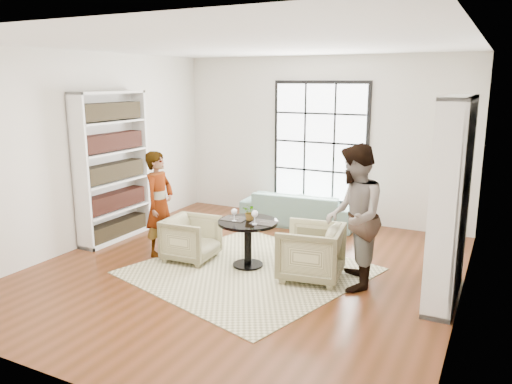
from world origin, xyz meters
The scene contains 16 objects.
ground centered at (0.00, 0.00, 0.00)m, with size 6.00×6.00×0.00m, color #5A2B15.
room_shell centered at (0.00, 0.54, 1.26)m, with size 6.00×6.01×6.00m.
rug centered at (0.09, -0.01, 0.01)m, with size 2.73×2.73×0.01m, color beige.
pedestal_table centered at (-0.02, 0.15, 0.49)m, with size 0.83×0.83×0.67m.
sofa centered at (-0.18, 2.45, 0.30)m, with size 2.04×0.80×0.60m, color gray.
armchair_left centered at (-0.88, 0.02, 0.32)m, with size 0.68×0.70×0.64m, color tan.
armchair_right centered at (0.92, 0.14, 0.37)m, with size 0.78×0.80×0.73m, color tan.
person_left centered at (-1.43, 0.02, 0.78)m, with size 0.57×0.37×1.56m, color gray.
person_right centered at (1.47, 0.14, 0.91)m, with size 0.89×0.69×1.82m, color gray.
placemat_left centered at (-0.23, 0.15, 0.67)m, with size 0.34×0.26×0.01m, color black.
placemat_right centered at (0.23, 0.16, 0.67)m, with size 0.34×0.26×0.01m, color black.
cutlery_left centered at (-0.23, 0.15, 0.68)m, with size 0.14×0.22×0.01m, color #B7B8BC, non-canonical shape.
cutlery_right centered at (0.23, 0.16, 0.68)m, with size 0.14×0.22×0.01m, color #B7B8BC, non-canonical shape.
wine_glass_left centered at (-0.18, 0.05, 0.80)m, with size 0.08×0.08×0.18m.
wine_glass_right centered at (0.14, 0.04, 0.81)m, with size 0.09×0.09×0.20m.
flower_centerpiece centered at (-0.01, 0.20, 0.78)m, with size 0.21×0.18×0.23m, color gray.
Camera 1 is at (3.08, -5.71, 2.57)m, focal length 35.00 mm.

